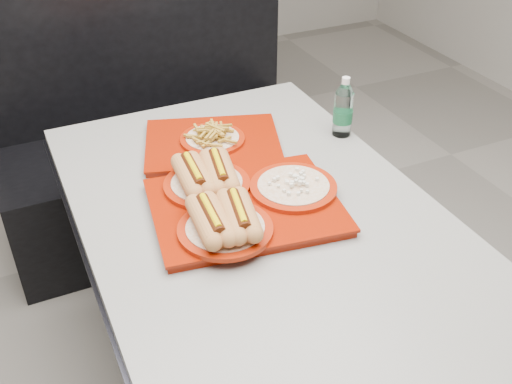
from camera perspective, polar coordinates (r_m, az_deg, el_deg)
name	(u,v)px	position (r m, az deg, el deg)	size (l,w,h in m)	color
diner_table	(262,261)	(1.67, 0.54, -6.57)	(0.92, 1.42, 0.75)	black
booth_bench	(153,140)	(2.63, -9.75, 4.87)	(1.30, 0.57, 1.35)	black
tray_near	(237,200)	(1.55, -1.79, -0.77)	(0.53, 0.45, 0.11)	maroon
tray_far	(213,140)	(1.84, -4.16, 4.92)	(0.49, 0.43, 0.08)	maroon
water_bottle	(343,110)	(1.90, 8.31, 7.70)	(0.06, 0.06, 0.19)	silver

